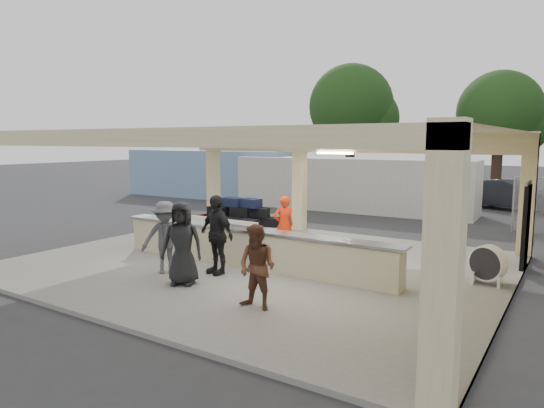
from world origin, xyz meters
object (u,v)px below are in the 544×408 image
Objects in this scene: passenger_c at (165,237)px; container_blue at (209,174)px; car_dark at (511,195)px; drum_fan at (488,263)px; luggage_cart at (238,220)px; passenger_b at (216,234)px; baggage_counter at (249,247)px; baggage_handler at (284,225)px; passenger_d at (182,243)px; passenger_a at (257,267)px; container_white at (350,184)px.

passenger_c is 16.83m from container_blue.
drum_fan is at bearing -156.02° from car_dark.
luggage_cart is 3.04m from passenger_b.
drum_fan is 0.09× the size of container_blue.
baggage_counter is 16.46m from container_blue.
container_blue is at bearing 134.58° from luggage_cart.
passenger_b is at bearing -135.51° from drum_fan.
passenger_d is (-0.40, -3.68, 0.10)m from baggage_handler.
luggage_cart is at bearing 176.27° from car_dark.
passenger_c is at bearing -83.74° from luggage_cart.
car_dark is at bearing 11.44° from container_blue.
passenger_c is at bearing -178.71° from car_dark.
passenger_b is 1.24m from passenger_c.
passenger_c is at bearing -134.43° from drum_fan.
passenger_a is at bearing -109.88° from drum_fan.
passenger_c is (-6.74, -3.20, 0.40)m from drum_fan.
baggage_handler is 14.62m from car_dark.
container_blue reaches higher than passenger_c.
passenger_b is 12.57m from container_white.
passenger_b is 17.19m from car_dark.
drum_fan is at bearing -53.91° from container_white.
drum_fan is (5.41, 1.59, -0.01)m from baggage_counter.
car_dark reaches higher than baggage_counter.
container_white is (-2.30, 9.84, 0.30)m from baggage_handler.
luggage_cart is 7.05m from drum_fan.
passenger_d is at bearing -127.31° from drum_fan.
baggage_handler is 2.60m from passenger_b.
luggage_cart is 9.73m from container_white.
baggage_counter is 3.19× the size of luggage_cart.
passenger_a is 0.14× the size of container_white.
car_dark is (5.55, 17.23, -0.26)m from passenger_c.
baggage_handler is 3.50m from passenger_c.
passenger_d is (-0.08, -1.10, -0.03)m from passenger_b.
passenger_c reaches higher than car_dark.
passenger_b is at bearing -62.07° from luggage_cart.
drum_fan is at bearing 6.37° from passenger_d.
baggage_handler is at bearing 115.85° from passenger_a.
container_white is at bearing 94.55° from luggage_cart.
baggage_handler reaches higher than drum_fan.
car_dark is at bearing 74.85° from baggage_counter.
container_blue is (-11.33, 11.91, 0.78)m from baggage_counter.
car_dark is at bearing 83.73° from passenger_a.
car_dark is at bearing 49.35° from passenger_d.
car_dark is at bearing 87.62° from passenger_b.
passenger_a is 2.71m from passenger_b.
container_blue is at bearing 80.59° from passenger_c.
passenger_a is 0.93× the size of passenger_c.
passenger_a is (1.91, -4.10, -0.02)m from baggage_handler.
passenger_b is at bearing -175.98° from car_dark.
container_blue reaches higher than passenger_d.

